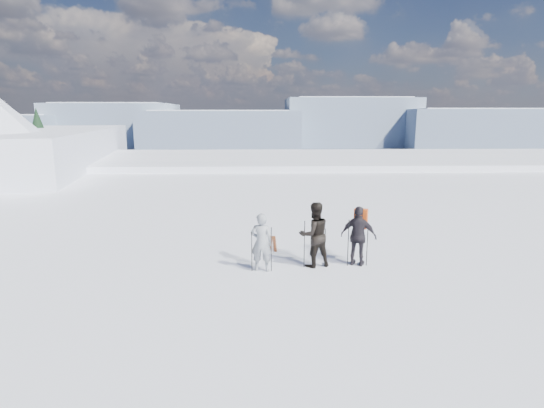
{
  "coord_description": "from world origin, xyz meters",
  "views": [
    {
      "loc": [
        -2.05,
        -9.57,
        4.27
      ],
      "look_at": [
        -1.64,
        3.0,
        1.62
      ],
      "focal_mm": 28.0,
      "sensor_mm": 36.0,
      "label": 1
    }
  ],
  "objects_px": {
    "skier_grey": "(261,242)",
    "skier_pack": "(359,236)",
    "skier_dark": "(314,235)",
    "skis_loose": "(273,243)"
  },
  "relations": [
    {
      "from": "skier_pack",
      "to": "skis_loose",
      "type": "xyz_separation_m",
      "value": [
        -2.39,
        2.14,
        -0.85
      ]
    },
    {
      "from": "skier_pack",
      "to": "skis_loose",
      "type": "distance_m",
      "value": 3.32
    },
    {
      "from": "skier_grey",
      "to": "skier_dark",
      "type": "xyz_separation_m",
      "value": [
        1.51,
        0.33,
        0.11
      ]
    },
    {
      "from": "skier_pack",
      "to": "skier_grey",
      "type": "bearing_deg",
      "value": 31.2
    },
    {
      "from": "skier_grey",
      "to": "skis_loose",
      "type": "xyz_separation_m",
      "value": [
        0.4,
        2.51,
        -0.81
      ]
    },
    {
      "from": "skier_grey",
      "to": "skis_loose",
      "type": "relative_size",
      "value": 0.97
    },
    {
      "from": "skier_grey",
      "to": "skis_loose",
      "type": "height_order",
      "value": "skier_grey"
    },
    {
      "from": "skier_dark",
      "to": "skis_loose",
      "type": "relative_size",
      "value": 1.1
    },
    {
      "from": "skier_grey",
      "to": "skier_pack",
      "type": "xyz_separation_m",
      "value": [
        2.79,
        0.37,
        0.04
      ]
    },
    {
      "from": "skier_dark",
      "to": "skier_pack",
      "type": "distance_m",
      "value": 1.28
    }
  ]
}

